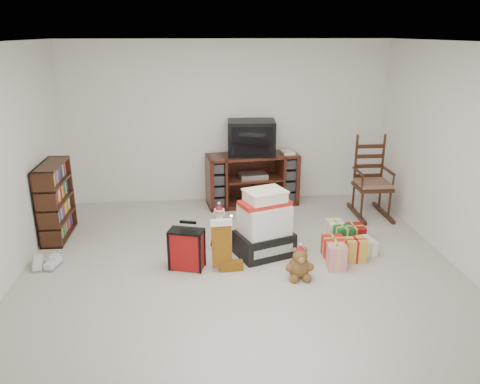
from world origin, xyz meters
name	(u,v)px	position (x,y,z in m)	size (l,w,h in m)	color
room	(242,167)	(0.00, 0.00, 1.25)	(5.01, 5.01, 2.51)	beige
tv_stand	(252,180)	(0.38, 2.22, 0.40)	(1.46, 0.68, 0.81)	#421E12
bookshelf	(56,202)	(-2.33, 1.22, 0.48)	(0.27, 0.82, 1.00)	#37190F
rocking_chair	(371,187)	(2.08, 1.64, 0.42)	(0.49, 0.81, 1.22)	#37190F
gift_pile	(264,228)	(0.32, 0.42, 0.36)	(0.77, 0.67, 0.82)	black
red_suitcase	(187,249)	(-0.62, 0.15, 0.24)	(0.41, 0.29, 0.56)	maroon
stocking	(222,245)	(-0.22, 0.10, 0.31)	(0.29, 0.12, 0.61)	#0B6A0F
teddy_bear	(299,265)	(0.62, -0.18, 0.16)	(0.25, 0.22, 0.36)	brown
santa_figurine	(273,214)	(0.55, 1.18, 0.23)	(0.29, 0.28, 0.59)	#A4111E
mrs_claus_figurine	(220,231)	(-0.22, 0.67, 0.23)	(0.29, 0.28, 0.60)	#A4111E
sneaker_pair	(46,264)	(-2.25, 0.32, 0.04)	(0.32, 0.27, 0.09)	silver
gift_cluster	(346,243)	(1.33, 0.40, 0.12)	(0.69, 1.01, 0.24)	red
crt_television	(251,138)	(0.36, 2.24, 1.07)	(0.74, 0.56, 0.52)	black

